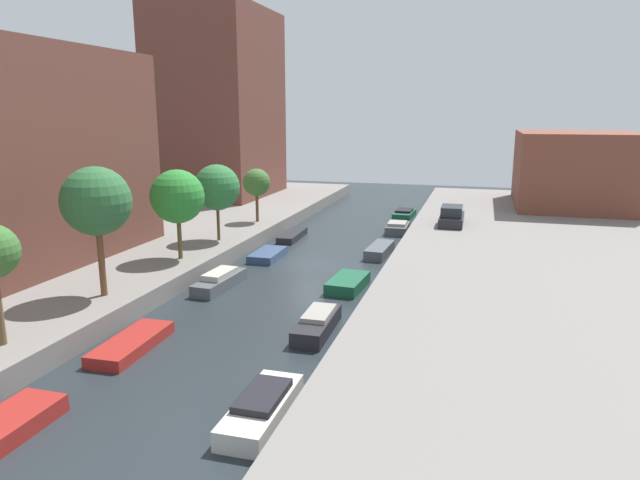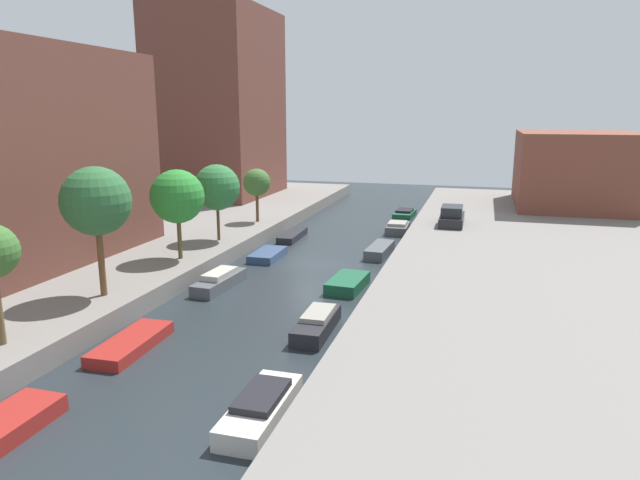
% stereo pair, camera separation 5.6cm
% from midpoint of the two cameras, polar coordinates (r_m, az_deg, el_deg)
% --- Properties ---
extents(ground_plane, '(84.00, 84.00, 0.00)m').
position_cam_midpoint_polar(ground_plane, '(35.82, -0.75, -2.45)').
color(ground_plane, '#232B30').
extents(quay_left, '(20.00, 64.00, 1.00)m').
position_cam_midpoint_polar(quay_left, '(42.41, -20.54, -0.17)').
color(quay_left, gray).
rests_on(quay_left, ground_plane).
extents(quay_right, '(20.00, 64.00, 1.00)m').
position_cam_midpoint_polar(quay_right, '(34.62, 23.80, -3.25)').
color(quay_right, gray).
rests_on(quay_right, ground_plane).
extents(apartment_tower_far, '(10.00, 12.43, 18.24)m').
position_cam_midpoint_polar(apartment_tower_far, '(59.48, -10.15, 13.28)').
color(apartment_tower_far, brown).
rests_on(apartment_tower_far, quay_left).
extents(low_block_right, '(10.00, 12.27, 6.66)m').
position_cam_midpoint_polar(low_block_right, '(56.26, 24.32, 6.48)').
color(low_block_right, brown).
rests_on(low_block_right, quay_right).
extents(street_tree_1, '(3.16, 3.16, 6.04)m').
position_cam_midpoint_polar(street_tree_1, '(27.64, -21.56, 3.61)').
color(street_tree_1, brown).
rests_on(street_tree_1, quay_left).
extents(street_tree_2, '(3.10, 3.10, 5.22)m').
position_cam_midpoint_polar(street_tree_2, '(33.59, -14.13, 4.26)').
color(street_tree_2, brown).
rests_on(street_tree_2, quay_left).
extents(street_tree_3, '(3.03, 3.03, 5.06)m').
position_cam_midpoint_polar(street_tree_3, '(38.03, -10.30, 5.22)').
color(street_tree_3, brown).
rests_on(street_tree_3, quay_left).
extents(street_tree_4, '(2.13, 2.13, 4.14)m').
position_cam_midpoint_polar(street_tree_4, '(44.29, -6.36, 5.75)').
color(street_tree_4, brown).
rests_on(street_tree_4, quay_left).
extents(parked_car, '(1.77, 4.36, 1.47)m').
position_cam_midpoint_polar(parked_car, '(44.23, 13.17, 2.28)').
color(parked_car, black).
rests_on(parked_car, quay_right).
extents(moored_boat_left_0, '(1.63, 3.57, 0.57)m').
position_cam_midpoint_polar(moored_boat_left_0, '(20.02, -29.16, -16.11)').
color(moored_boat_left_0, maroon).
rests_on(moored_boat_left_0, ground_plane).
extents(moored_boat_left_1, '(1.73, 4.30, 0.49)m').
position_cam_midpoint_polar(moored_boat_left_1, '(24.55, -18.41, -9.85)').
color(moored_boat_left_1, maroon).
rests_on(moored_boat_left_1, ground_plane).
extents(moored_boat_left_2, '(1.47, 4.28, 0.95)m').
position_cam_midpoint_polar(moored_boat_left_2, '(31.46, -10.03, -4.06)').
color(moored_boat_left_2, '#4C5156').
rests_on(moored_boat_left_2, ground_plane).
extents(moored_boat_left_3, '(1.68, 3.47, 0.50)m').
position_cam_midpoint_polar(moored_boat_left_3, '(37.29, -5.25, -1.49)').
color(moored_boat_left_3, '#33476B').
rests_on(moored_boat_left_3, ground_plane).
extents(moored_boat_left_4, '(1.37, 4.42, 0.50)m').
position_cam_midpoint_polar(moored_boat_left_4, '(42.97, -2.76, 0.46)').
color(moored_boat_left_4, '#232328').
rests_on(moored_boat_left_4, ground_plane).
extents(moored_boat_right_0, '(1.48, 4.13, 0.89)m').
position_cam_midpoint_polar(moored_boat_right_0, '(18.52, -5.89, -16.46)').
color(moored_boat_right_0, beige).
rests_on(moored_boat_right_0, ground_plane).
extents(moored_boat_right_1, '(1.37, 4.07, 0.90)m').
position_cam_midpoint_polar(moored_boat_right_1, '(24.95, -0.25, -8.40)').
color(moored_boat_right_1, '#232328').
rests_on(moored_boat_right_1, ground_plane).
extents(moored_boat_right_2, '(1.87, 3.43, 0.64)m').
position_cam_midpoint_polar(moored_boat_right_2, '(30.87, 2.85, -4.37)').
color(moored_boat_right_2, '#195638').
rests_on(moored_boat_right_2, ground_plane).
extents(moored_boat_right_3, '(1.46, 4.01, 0.69)m').
position_cam_midpoint_polar(moored_boat_right_3, '(38.18, 6.07, -1.03)').
color(moored_boat_right_3, '#4C5156').
rests_on(moored_boat_right_3, ground_plane).
extents(moored_boat_right_4, '(1.73, 3.37, 0.90)m').
position_cam_midpoint_polar(moored_boat_right_4, '(45.45, 7.86, 1.23)').
color(moored_boat_right_4, '#4C5156').
rests_on(moored_boat_right_4, ground_plane).
extents(moored_boat_right_5, '(1.78, 3.78, 0.70)m').
position_cam_midpoint_polar(moored_boat_right_5, '(52.48, 8.54, 2.65)').
color(moored_boat_right_5, '#195638').
rests_on(moored_boat_right_5, ground_plane).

